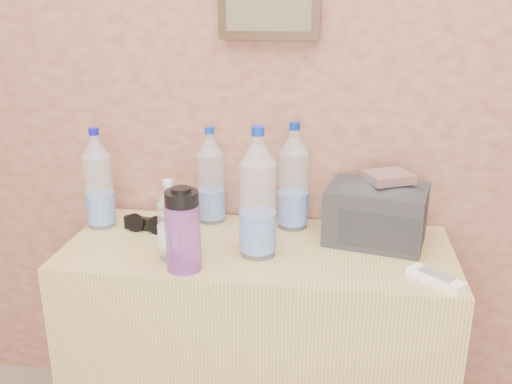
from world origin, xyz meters
TOP-DOWN VIEW (x-y plane):
  - dresser at (-0.09, 1.75)m, footprint 1.13×0.47m
  - pet_large_a at (-0.60, 1.83)m, footprint 0.09×0.09m
  - pet_large_b at (-0.26, 1.92)m, footprint 0.08×0.08m
  - pet_large_c at (0.00, 1.91)m, footprint 0.09×0.09m
  - pet_large_d at (-0.08, 1.69)m, footprint 0.10×0.10m
  - pet_small at (-0.31, 1.63)m, footprint 0.07×0.07m
  - nalgene_bottle at (-0.26, 1.57)m, footprint 0.09×0.09m
  - sunglasses at (-0.44, 1.81)m, footprint 0.17×0.08m
  - ac_remote at (0.40, 1.59)m, footprint 0.14×0.14m
  - toiletry_bag at (0.25, 1.83)m, footprint 0.32×0.26m
  - foil_packet at (0.28, 1.83)m, footprint 0.16×0.15m

SIDE VIEW (x-z plane):
  - dresser at x=-0.09m, z-range 0.00..0.70m
  - ac_remote at x=0.40m, z-range 0.70..0.72m
  - sunglasses at x=-0.44m, z-range 0.70..0.75m
  - toiletry_bag at x=0.25m, z-range 0.70..0.89m
  - pet_small at x=-0.31m, z-range 0.69..0.92m
  - nalgene_bottle at x=-0.26m, z-range 0.70..0.93m
  - pet_large_b at x=-0.26m, z-range 0.69..1.00m
  - pet_large_a at x=-0.60m, z-range 0.69..1.00m
  - pet_large_c at x=0.00m, z-range 0.68..1.02m
  - pet_large_d at x=-0.08m, z-range 0.68..1.05m
  - foil_packet at x=0.28m, z-range 0.89..0.92m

